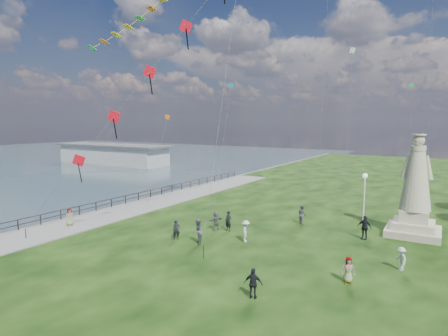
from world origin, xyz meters
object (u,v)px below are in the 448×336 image
Objects in this scene: pier_pavilion at (112,154)px; person_6 at (228,221)px; person_8 at (401,259)px; person_11 at (216,221)px; person_1 at (198,232)px; person_3 at (253,283)px; person_2 at (246,231)px; statue at (415,198)px; person_7 at (302,214)px; lamppost at (365,188)px; person_9 at (364,227)px; person_10 at (70,218)px; person_4 at (348,270)px; person_0 at (176,230)px.

pier_pavilion is 60.25m from person_6.
person_11 is at bearing -127.93° from person_8.
person_8 is (13.59, 2.56, -0.22)m from person_1.
person_11 is (-14.41, 1.21, 0.08)m from person_8.
person_6 is (0.24, 4.06, -0.09)m from person_1.
person_6 is at bearing -65.92° from person_3.
person_1 is at bearing -49.56° from person_3.
person_2 is at bearing -122.23° from person_8.
person_7 is at bearing -171.95° from statue.
statue is 4.95× the size of person_2.
statue reaches higher than person_11.
person_7 is at bearing -156.41° from lamppost.
person_6 reaches higher than person_11.
person_9 is 1.25× the size of person_10.
lamppost is 13.00m from person_4.
person_4 is (-2.26, -11.99, -2.33)m from statue.
person_7 is 11.31m from person_8.
pier_pavilion is 71.75m from person_3.
person_1 is 1.17× the size of person_3.
person_0 is 2.01m from person_1.
lamppost is 25.88m from person_10.
person_7 reaches higher than person_3.
person_8 is at bearing 33.56° from person_4.
person_10 is (-25.83, -13.04, -2.33)m from statue.
person_4 is at bearing -82.12° from lamppost.
lamppost is 2.87× the size of person_3.
person_9 is at bearing -115.04° from person_3.
statue is 4.28× the size of person_1.
person_0 is at bearing -37.25° from pier_pavilion.
person_10 is (-17.00, -11.55, -0.10)m from person_7.
person_2 is at bearing 114.21° from person_7.
person_1 is at bearing -86.51° from person_6.
person_11 is (-10.32, -7.86, -2.56)m from lamppost.
pier_pavilion is at bearing -151.26° from person_8.
person_3 is 13.64m from person_9.
lamppost is 13.23m from person_11.
person_11 is (11.50, 5.79, 0.06)m from person_10.
lamppost is at bearing -3.76° from person_0.
person_3 is 15.36m from person_7.
person_3 is at bearing 22.94° from person_1.
person_6 is 1.01× the size of person_7.
person_11 is (-3.61, 1.38, -0.01)m from person_2.
person_9 is 11.88m from person_11.
lamppost is 2.46× the size of person_1.
person_8 is (10.80, 0.17, -0.09)m from person_2.
pier_pavilion is 72.54m from person_8.
person_4 is at bearing -66.63° from person_8.
person_8 is 6.14m from person_9.
person_0 is (-11.51, -11.67, -2.59)m from lamppost.
person_9 reaches higher than person_2.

